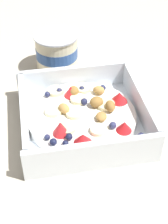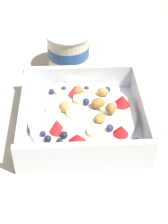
# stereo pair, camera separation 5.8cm
# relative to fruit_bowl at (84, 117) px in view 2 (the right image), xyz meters

# --- Properties ---
(ground_plane) EXTENTS (2.40, 2.40, 0.00)m
(ground_plane) POSITION_rel_fruit_bowl_xyz_m (-0.00, 0.00, -0.02)
(ground_plane) COLOR beige
(fruit_bowl) EXTENTS (0.21, 0.21, 0.06)m
(fruit_bowl) POSITION_rel_fruit_bowl_xyz_m (0.00, 0.00, 0.00)
(fruit_bowl) COLOR white
(fruit_bowl) RESTS_ON ground
(yogurt_cup) EXTENTS (0.09, 0.09, 0.08)m
(yogurt_cup) POSITION_rel_fruit_bowl_xyz_m (-0.02, 0.19, 0.02)
(yogurt_cup) COLOR beige
(yogurt_cup) RESTS_ON ground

